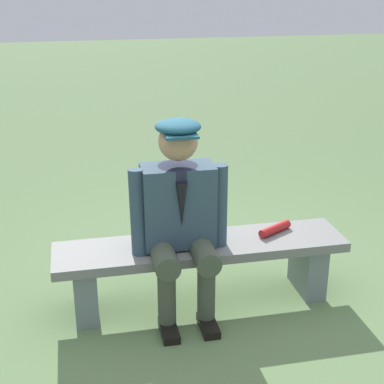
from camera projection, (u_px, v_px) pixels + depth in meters
ground_plane at (201, 301)px, 3.80m from camera, size 30.00×30.00×0.00m
bench at (201, 260)px, 3.69m from camera, size 1.85×0.41×0.43m
seated_man at (180, 212)px, 3.47m from camera, size 0.61×0.56×1.24m
rolled_magazine at (275, 229)px, 3.77m from camera, size 0.25×0.18×0.06m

